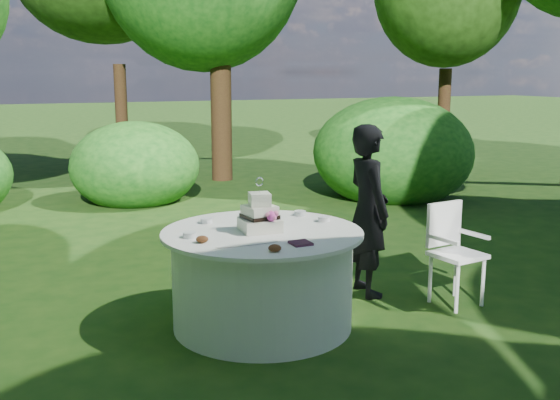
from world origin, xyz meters
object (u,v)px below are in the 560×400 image
object	(u,v)px
chair	(452,245)
napkins	(301,243)
table	(262,278)
guest	(368,210)
cake	(260,217)

from	to	relation	value
chair	napkins	bearing A→B (deg)	-168.48
napkins	table	world-z (taller)	napkins
guest	cake	xyz separation A→B (m)	(-1.17, -0.33, 0.12)
napkins	guest	world-z (taller)	guest
napkins	table	xyz separation A→B (m)	(-0.10, 0.49, -0.39)
table	chair	world-z (taller)	chair
guest	chair	bearing A→B (deg)	-127.24
table	chair	bearing A→B (deg)	-5.32
guest	cake	size ratio (longest dim) A/B	3.66
napkins	cake	distance (m)	0.51
napkins	cake	world-z (taller)	cake
cake	chair	xyz separation A→B (m)	(1.72, -0.16, -0.37)
napkins	table	size ratio (longest dim) A/B	0.09
table	chair	size ratio (longest dim) A/B	1.79
napkins	chair	xyz separation A→B (m)	(1.60, 0.33, -0.26)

